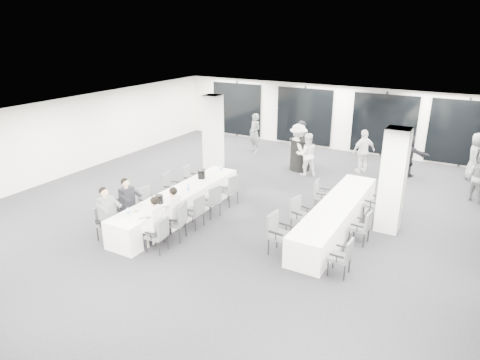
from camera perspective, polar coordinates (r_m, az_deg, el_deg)
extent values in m
cube|color=black|center=(12.78, -0.73, -4.19)|extent=(14.00, 16.00, 0.02)
cube|color=silver|center=(11.91, -0.78, 8.29)|extent=(14.00, 16.00, 0.02)
cube|color=silver|center=(16.80, -21.99, 5.37)|extent=(0.02, 16.00, 2.80)
cube|color=silver|center=(19.39, 11.37, 8.23)|extent=(14.00, 0.02, 2.80)
cube|color=black|center=(19.34, 11.29, 8.05)|extent=(13.60, 0.06, 2.50)
cube|color=silver|center=(16.31, -3.61, 6.39)|extent=(0.60, 0.60, 2.80)
cube|color=silver|center=(11.83, 19.69, -0.09)|extent=(0.60, 0.60, 2.80)
cube|color=white|center=(12.42, -8.05, -3.21)|extent=(0.90, 5.00, 0.75)
cube|color=white|center=(11.80, 12.67, -4.79)|extent=(0.90, 5.00, 0.75)
cylinder|color=black|center=(16.37, 8.03, 3.36)|extent=(0.75, 0.75, 1.19)
cylinder|color=black|center=(16.21, 8.13, 5.36)|extent=(0.86, 0.86, 0.02)
cube|color=#4B4D52|center=(11.50, -17.28, -5.68)|extent=(0.43, 0.45, 0.07)
cube|color=#4B4D52|center=(11.54, -18.12, -4.31)|extent=(0.06, 0.43, 0.43)
cylinder|color=black|center=(11.84, -17.15, -6.14)|extent=(0.03, 0.03, 0.38)
cylinder|color=black|center=(11.61, -18.46, -6.81)|extent=(0.03, 0.03, 0.38)
cylinder|color=black|center=(11.59, -15.86, -6.58)|extent=(0.03, 0.03, 0.38)
cylinder|color=black|center=(11.36, -17.17, -7.28)|extent=(0.03, 0.03, 0.38)
cube|color=black|center=(11.58, -16.54, -4.55)|extent=(0.32, 0.04, 0.04)
cube|color=black|center=(11.30, -18.20, -5.38)|extent=(0.32, 0.04, 0.04)
cube|color=#4B4D52|center=(11.97, -14.69, -4.39)|extent=(0.51, 0.52, 0.07)
cube|color=#4B4D52|center=(12.03, -15.35, -3.03)|extent=(0.14, 0.43, 0.42)
cylinder|color=black|center=(12.30, -14.39, -4.85)|extent=(0.03, 0.03, 0.38)
cylinder|color=black|center=(12.12, -15.82, -5.38)|extent=(0.03, 0.03, 0.38)
cylinder|color=black|center=(12.02, -13.37, -5.37)|extent=(0.03, 0.03, 0.38)
cylinder|color=black|center=(11.83, -14.82, -5.91)|extent=(0.03, 0.03, 0.38)
cube|color=black|center=(12.03, -13.86, -3.38)|extent=(0.31, 0.10, 0.04)
cube|color=black|center=(11.80, -15.68, -4.03)|extent=(0.31, 0.10, 0.04)
cube|color=#4B4D52|center=(12.54, -11.99, -3.05)|extent=(0.47, 0.49, 0.07)
cube|color=#4B4D52|center=(12.60, -12.67, -1.80)|extent=(0.11, 0.42, 0.42)
cylinder|color=black|center=(12.87, -11.85, -3.52)|extent=(0.03, 0.03, 0.37)
cylinder|color=black|center=(12.66, -13.08, -4.02)|extent=(0.03, 0.03, 0.37)
cylinder|color=black|center=(12.61, -10.76, -3.93)|extent=(0.03, 0.03, 0.37)
cylinder|color=black|center=(12.40, -11.99, -4.46)|extent=(0.03, 0.03, 0.37)
cube|color=black|center=(12.62, -11.27, -2.09)|extent=(0.31, 0.08, 0.04)
cube|color=black|center=(12.35, -12.83, -2.71)|extent=(0.31, 0.08, 0.04)
cube|color=#4B4D52|center=(13.30, -8.90, -1.25)|extent=(0.55, 0.56, 0.08)
cube|color=#4B4D52|center=(13.31, -9.82, -0.03)|extent=(0.14, 0.47, 0.47)
cylinder|color=black|center=(13.65, -9.20, -1.83)|extent=(0.04, 0.04, 0.42)
cylinder|color=black|center=(13.32, -10.03, -2.44)|extent=(0.04, 0.04, 0.42)
cylinder|color=black|center=(13.47, -7.67, -2.06)|extent=(0.04, 0.04, 0.42)
cylinder|color=black|center=(13.14, -8.47, -2.68)|extent=(0.04, 0.04, 0.42)
cube|color=black|center=(13.45, -8.44, -0.20)|extent=(0.35, 0.10, 0.04)
cube|color=black|center=(13.04, -9.46, -0.93)|extent=(0.35, 0.10, 0.04)
cube|color=#4B4D52|center=(14.06, -6.39, -0.09)|extent=(0.49, 0.51, 0.08)
cube|color=#4B4D52|center=(14.07, -7.18, 1.01)|extent=(0.11, 0.44, 0.44)
cylinder|color=black|center=(14.38, -6.67, -0.62)|extent=(0.03, 0.03, 0.39)
cylinder|color=black|center=(14.07, -7.40, -1.13)|extent=(0.03, 0.03, 0.39)
cylinder|color=black|center=(14.21, -5.32, -0.83)|extent=(0.03, 0.03, 0.39)
cylinder|color=black|center=(13.90, -6.03, -1.34)|extent=(0.03, 0.03, 0.39)
cube|color=black|center=(14.20, -5.96, 0.83)|extent=(0.33, 0.08, 0.04)
cube|color=black|center=(13.81, -6.88, 0.23)|extent=(0.33, 0.08, 0.04)
cube|color=#4B4D52|center=(10.63, -11.07, -7.28)|extent=(0.48, 0.49, 0.07)
cube|color=#4B4D52|center=(10.41, -10.21, -6.27)|extent=(0.10, 0.43, 0.43)
cylinder|color=black|center=(10.51, -10.70, -9.02)|extent=(0.03, 0.03, 0.38)
cylinder|color=black|center=(10.78, -9.59, -8.16)|extent=(0.03, 0.03, 0.38)
cylinder|color=black|center=(10.70, -12.39, -8.57)|extent=(0.03, 0.03, 0.38)
cylinder|color=black|center=(10.97, -11.26, -7.75)|extent=(0.03, 0.03, 0.38)
cube|color=black|center=(10.39, -11.84, -7.03)|extent=(0.32, 0.07, 0.04)
cube|color=black|center=(10.73, -10.43, -6.01)|extent=(0.32, 0.07, 0.04)
cube|color=#4B4D52|center=(11.09, -8.72, -5.58)|extent=(0.61, 0.62, 0.09)
cube|color=#4B4D52|center=(10.88, -7.66, -4.36)|extent=(0.19, 0.49, 0.49)
cylinder|color=black|center=(10.95, -8.05, -7.42)|extent=(0.04, 0.04, 0.44)
cylinder|color=black|center=(11.30, -7.22, -6.46)|extent=(0.04, 0.04, 0.44)
cylinder|color=black|center=(11.11, -10.10, -7.12)|extent=(0.04, 0.04, 0.44)
cylinder|color=black|center=(11.46, -9.22, -6.19)|extent=(0.04, 0.04, 0.44)
cube|color=black|center=(10.79, -9.32, -5.30)|extent=(0.36, 0.13, 0.04)
cube|color=black|center=(11.24, -8.24, -4.18)|extent=(0.36, 0.13, 0.04)
cube|color=#4B4D52|center=(11.71, -6.21, -4.28)|extent=(0.46, 0.48, 0.08)
cube|color=#4B4D52|center=(11.49, -5.42, -3.34)|extent=(0.08, 0.45, 0.44)
cylinder|color=black|center=(11.56, -5.99, -5.89)|extent=(0.03, 0.03, 0.40)
cylinder|color=black|center=(11.84, -4.85, -5.21)|extent=(0.03, 0.03, 0.40)
cylinder|color=black|center=(11.78, -7.48, -5.44)|extent=(0.03, 0.03, 0.40)
cylinder|color=black|center=(12.05, -6.33, -4.79)|extent=(0.03, 0.03, 0.40)
cube|color=black|center=(11.47, -6.97, -3.95)|extent=(0.33, 0.05, 0.04)
cube|color=black|center=(11.82, -5.52, -3.16)|extent=(0.33, 0.05, 0.04)
cube|color=#4B4D52|center=(12.33, -3.99, -2.90)|extent=(0.55, 0.57, 0.08)
cube|color=#4B4D52|center=(12.08, -3.33, -2.02)|extent=(0.17, 0.45, 0.45)
cylinder|color=black|center=(12.17, -4.03, -4.45)|extent=(0.04, 0.04, 0.40)
cylinder|color=black|center=(12.41, -2.68, -3.91)|extent=(0.04, 0.04, 0.40)
cylinder|color=black|center=(12.44, -5.24, -3.92)|extent=(0.04, 0.04, 0.40)
cylinder|color=black|center=(12.67, -3.90, -3.41)|extent=(0.04, 0.04, 0.40)
cube|color=black|center=(12.11, -4.87, -2.49)|extent=(0.33, 0.12, 0.04)
cube|color=black|center=(12.41, -3.17, -1.87)|extent=(0.33, 0.12, 0.04)
cube|color=#4B4D52|center=(13.12, -1.55, -1.36)|extent=(0.54, 0.56, 0.08)
cube|color=#4B4D52|center=(12.89, -0.83, -0.48)|extent=(0.14, 0.46, 0.46)
cylinder|color=black|center=(12.95, -1.47, -2.83)|extent=(0.04, 0.04, 0.41)
cylinder|color=black|center=(13.23, -0.32, -2.31)|extent=(0.04, 0.04, 0.41)
cylinder|color=black|center=(13.20, -2.77, -2.39)|extent=(0.04, 0.04, 0.41)
cylinder|color=black|center=(13.47, -1.62, -1.90)|extent=(0.04, 0.04, 0.41)
cube|color=black|center=(12.88, -2.30, -0.97)|extent=(0.34, 0.10, 0.04)
cube|color=black|center=(13.23, -0.85, -0.38)|extent=(0.34, 0.10, 0.04)
cube|color=#4B4D52|center=(10.34, 5.48, -7.40)|extent=(0.52, 0.54, 0.09)
cube|color=#4B4D52|center=(10.31, 4.37, -5.66)|extent=(0.10, 0.50, 0.49)
cylinder|color=black|center=(10.72, 4.95, -7.92)|extent=(0.04, 0.04, 0.44)
cylinder|color=black|center=(10.39, 3.82, -8.86)|extent=(0.04, 0.04, 0.44)
cylinder|color=black|center=(10.55, 7.02, -8.49)|extent=(0.04, 0.04, 0.44)
cylinder|color=black|center=(10.22, 5.93, -9.47)|extent=(0.04, 0.04, 0.44)
cube|color=black|center=(10.48, 6.20, -5.95)|extent=(0.37, 0.07, 0.04)
cube|color=black|center=(10.05, 4.79, -7.08)|extent=(0.37, 0.07, 0.04)
cube|color=#4B4D52|center=(11.48, 8.24, -4.84)|extent=(0.54, 0.56, 0.08)
cube|color=#4B4D52|center=(11.48, 7.40, -3.33)|extent=(0.15, 0.46, 0.46)
cylinder|color=black|center=(11.83, 7.91, -5.34)|extent=(0.04, 0.04, 0.41)
cylinder|color=black|center=(11.53, 6.81, -5.98)|extent=(0.04, 0.04, 0.41)
cylinder|color=black|center=(11.64, 9.54, -5.86)|extent=(0.04, 0.04, 0.41)
cylinder|color=black|center=(11.34, 8.46, -6.54)|extent=(0.04, 0.04, 0.41)
cube|color=black|center=(11.60, 8.96, -3.69)|extent=(0.34, 0.11, 0.04)
cube|color=black|center=(11.22, 7.58, -4.46)|extent=(0.34, 0.11, 0.04)
cube|color=#4B4D52|center=(12.95, 11.00, -2.15)|extent=(0.49, 0.51, 0.08)
cube|color=#4B4D52|center=(12.89, 10.17, -0.98)|extent=(0.11, 0.44, 0.43)
cylinder|color=black|center=(13.24, 10.30, -2.68)|extent=(0.03, 0.03, 0.39)
cylinder|color=black|center=(12.90, 9.94, -3.29)|extent=(0.03, 0.03, 0.39)
cylinder|color=black|center=(13.18, 11.90, -2.90)|extent=(0.03, 0.03, 0.39)
cylinder|color=black|center=(12.84, 11.59, -3.52)|extent=(0.03, 0.03, 0.39)
cube|color=black|center=(13.11, 11.25, -1.14)|extent=(0.32, 0.08, 0.04)
cube|color=black|center=(12.68, 10.83, -1.86)|extent=(0.32, 0.08, 0.04)
cube|color=#4B4D52|center=(9.78, 13.13, -10.04)|extent=(0.43, 0.45, 0.07)
cube|color=#4B4D52|center=(9.61, 14.41, -9.01)|extent=(0.06, 0.43, 0.43)
cylinder|color=black|center=(9.70, 13.74, -11.93)|extent=(0.03, 0.03, 0.38)
cylinder|color=black|center=(10.01, 14.39, -10.92)|extent=(0.03, 0.03, 0.38)
cylinder|color=black|center=(9.78, 11.63, -11.44)|extent=(0.03, 0.03, 0.38)
cylinder|color=black|center=(10.09, 12.34, -10.46)|extent=(0.03, 0.03, 0.38)
cube|color=black|center=(9.51, 12.77, -9.84)|extent=(0.32, 0.04, 0.04)
cube|color=black|center=(9.90, 13.62, -8.65)|extent=(0.32, 0.04, 0.04)
cube|color=#4B4D52|center=(11.23, 15.66, -6.17)|extent=(0.45, 0.47, 0.07)
cube|color=#4B4D52|center=(11.07, 16.78, -5.23)|extent=(0.08, 0.43, 0.43)
cylinder|color=black|center=(11.12, 16.16, -7.79)|extent=(0.03, 0.03, 0.38)
cylinder|color=black|center=(11.44, 16.73, -7.04)|extent=(0.03, 0.03, 0.38)
cylinder|color=black|center=(11.21, 14.35, -7.37)|extent=(0.03, 0.03, 0.38)
cylinder|color=black|center=(11.53, 14.96, -6.64)|extent=(0.03, 0.03, 0.38)
cube|color=black|center=(10.96, 15.35, -5.90)|extent=(0.32, 0.06, 0.04)
cube|color=black|center=(11.36, 16.10, -5.01)|extent=(0.32, 0.06, 0.04)
cube|color=#4B4D52|center=(12.60, 17.47, -3.20)|extent=(0.57, 0.58, 0.08)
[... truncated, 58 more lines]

